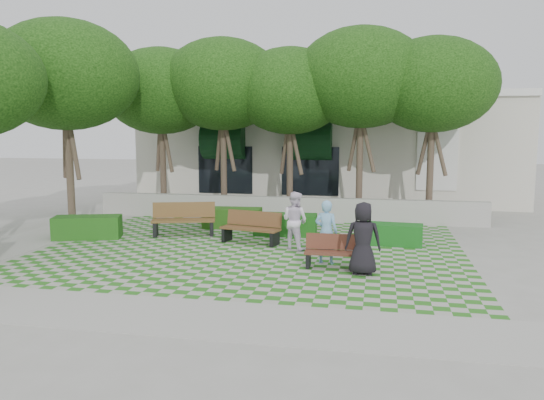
% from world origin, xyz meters
% --- Properties ---
extents(ground, '(90.00, 90.00, 0.00)m').
position_xyz_m(ground, '(0.00, 0.00, 0.00)').
color(ground, gray).
rests_on(ground, ground).
extents(lawn, '(12.00, 12.00, 0.00)m').
position_xyz_m(lawn, '(0.00, 1.00, 0.01)').
color(lawn, '#2B721E').
rests_on(lawn, ground).
extents(sidewalk_south, '(16.00, 2.00, 0.01)m').
position_xyz_m(sidewalk_south, '(0.00, -4.70, 0.01)').
color(sidewalk_south, '#9E9B93').
rests_on(sidewalk_south, ground).
extents(sidewalk_west, '(2.00, 12.00, 0.01)m').
position_xyz_m(sidewalk_west, '(-7.20, 1.00, 0.01)').
color(sidewalk_west, '#9E9B93').
rests_on(sidewalk_west, ground).
extents(retaining_wall, '(15.00, 0.36, 0.90)m').
position_xyz_m(retaining_wall, '(0.00, 6.20, 0.45)').
color(retaining_wall, '#9E9B93').
rests_on(retaining_wall, ground).
extents(bench_east, '(1.61, 0.56, 0.84)m').
position_xyz_m(bench_east, '(2.59, -0.60, 0.41)').
color(bench_east, '#51291B').
rests_on(bench_east, ground).
extents(bench_mid, '(1.94, 1.03, 0.97)m').
position_xyz_m(bench_mid, '(-0.22, 1.86, 0.47)').
color(bench_mid, '#56361D').
rests_on(bench_mid, ground).
extents(bench_west, '(2.16, 1.25, 1.08)m').
position_xyz_m(bench_west, '(-2.69, 2.60, 0.52)').
color(bench_west, brown).
rests_on(bench_west, ground).
extents(hedge_east, '(1.88, 0.89, 0.64)m').
position_xyz_m(hedge_east, '(3.98, 2.47, 0.32)').
color(hedge_east, '#15521B').
rests_on(hedge_east, ground).
extents(hedge_midright, '(2.05, 0.88, 0.71)m').
position_xyz_m(hedge_midright, '(0.59, 3.28, 0.35)').
color(hedge_midright, '#144813').
rests_on(hedge_midright, ground).
extents(hedge_midleft, '(2.09, 0.96, 0.71)m').
position_xyz_m(hedge_midleft, '(-1.48, 4.20, 0.36)').
color(hedge_midleft, '#1F4B14').
rests_on(hedge_midleft, ground).
extents(hedge_west, '(2.22, 1.41, 0.72)m').
position_xyz_m(hedge_west, '(-5.52, 1.49, 0.36)').
color(hedge_west, '#1A4E14').
rests_on(hedge_west, ground).
extents(person_blue, '(0.67, 0.50, 1.66)m').
position_xyz_m(person_blue, '(2.28, -0.18, 0.83)').
color(person_blue, '#7BB6E1').
rests_on(person_blue, ground).
extents(person_dark, '(0.89, 0.61, 1.76)m').
position_xyz_m(person_dark, '(3.24, -1.06, 0.88)').
color(person_dark, black).
rests_on(person_dark, ground).
extents(person_white, '(1.02, 0.95, 1.69)m').
position_xyz_m(person_white, '(1.21, 1.31, 0.84)').
color(person_white, white).
rests_on(person_white, ground).
extents(tree_row, '(17.70, 13.40, 7.41)m').
position_xyz_m(tree_row, '(-1.86, 5.95, 5.18)').
color(tree_row, '#47382B').
rests_on(tree_row, ground).
extents(building, '(18.00, 8.92, 5.15)m').
position_xyz_m(building, '(0.93, 14.08, 2.52)').
color(building, beige).
rests_on(building, ground).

